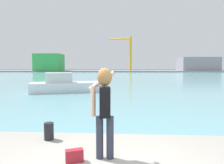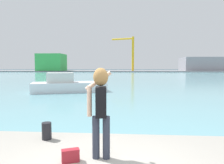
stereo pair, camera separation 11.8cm
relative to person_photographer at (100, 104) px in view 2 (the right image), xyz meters
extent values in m
plane|color=#334751|center=(0.08, 49.45, -1.73)|extent=(220.00, 220.00, 0.00)
cube|color=#6BA8B2|center=(0.08, 51.45, -1.72)|extent=(140.00, 100.00, 0.02)
cube|color=gray|center=(0.08, 91.45, -1.50)|extent=(140.00, 20.00, 0.47)
cylinder|color=#2D3342|center=(-0.09, 0.00, -0.66)|extent=(0.14, 0.14, 0.82)
cylinder|color=#2D3342|center=(0.11, 0.00, -0.66)|extent=(0.14, 0.14, 0.82)
cube|color=black|center=(0.01, 0.00, 0.03)|extent=(0.24, 0.36, 0.56)
sphere|color=#E0B293|center=(0.01, 0.00, 0.49)|extent=(0.22, 0.22, 0.22)
ellipsoid|color=olive|center=(0.01, -0.02, 0.50)|extent=(0.28, 0.26, 0.34)
cylinder|color=#E0B293|center=(-0.21, 0.00, 0.04)|extent=(0.09, 0.09, 0.58)
cylinder|color=#E0B293|center=(-0.06, 0.21, 0.41)|extent=(0.53, 0.15, 0.40)
cube|color=black|center=(-0.08, 0.33, 0.58)|extent=(0.02, 0.07, 0.14)
cube|color=maroon|center=(-0.54, -0.20, -0.95)|extent=(0.35, 0.25, 0.24)
cylinder|color=black|center=(-1.43, 0.92, -0.86)|extent=(0.23, 0.23, 0.41)
cube|color=white|center=(-4.93, 15.26, -1.26)|extent=(7.27, 4.48, 0.90)
cube|color=silver|center=(-5.74, 15.00, -0.35)|extent=(2.85, 2.52, 0.91)
cube|color=green|center=(-33.44, 86.98, 2.48)|extent=(11.20, 10.03, 7.49)
cube|color=gray|center=(33.86, 92.77, 1.73)|extent=(16.18, 12.88, 5.99)
cylinder|color=yellow|center=(3.11, 86.57, 6.14)|extent=(1.00, 1.00, 14.80)
cylinder|color=yellow|center=(-1.55, 87.93, 12.74)|extent=(9.51, 3.38, 0.70)
camera|label=1|loc=(0.38, -3.81, 0.70)|focal=32.87mm
camera|label=2|loc=(0.50, -3.80, 0.70)|focal=32.87mm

